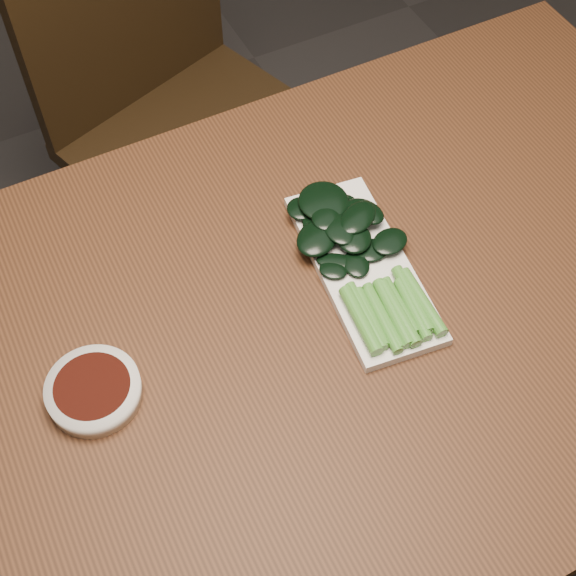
{
  "coord_description": "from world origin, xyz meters",
  "views": [
    {
      "loc": [
        -0.25,
        -0.47,
        1.61
      ],
      "look_at": [
        0.02,
        0.05,
        0.76
      ],
      "focal_mm": 50.0,
      "sensor_mm": 36.0,
      "label": 1
    }
  ],
  "objects_px": {
    "chair_far": "(180,109)",
    "sauce_bowl": "(94,391)",
    "table": "(293,358)",
    "serving_plate": "(363,268)",
    "gai_lan": "(359,258)"
  },
  "relations": [
    {
      "from": "sauce_bowl",
      "to": "serving_plate",
      "type": "distance_m",
      "value": 0.38
    },
    {
      "from": "chair_far",
      "to": "gai_lan",
      "type": "bearing_deg",
      "value": -108.6
    },
    {
      "from": "serving_plate",
      "to": "table",
      "type": "bearing_deg",
      "value": -162.45
    },
    {
      "from": "sauce_bowl",
      "to": "serving_plate",
      "type": "relative_size",
      "value": 0.38
    },
    {
      "from": "table",
      "to": "chair_far",
      "type": "bearing_deg",
      "value": 81.14
    },
    {
      "from": "chair_far",
      "to": "sauce_bowl",
      "type": "height_order",
      "value": "chair_far"
    },
    {
      "from": "table",
      "to": "serving_plate",
      "type": "bearing_deg",
      "value": 17.55
    },
    {
      "from": "sauce_bowl",
      "to": "gai_lan",
      "type": "relative_size",
      "value": 0.38
    },
    {
      "from": "table",
      "to": "gai_lan",
      "type": "distance_m",
      "value": 0.16
    },
    {
      "from": "chair_far",
      "to": "gai_lan",
      "type": "xyz_separation_m",
      "value": [
        0.01,
        -0.67,
        0.29
      ]
    },
    {
      "from": "serving_plate",
      "to": "gai_lan",
      "type": "distance_m",
      "value": 0.02
    },
    {
      "from": "table",
      "to": "serving_plate",
      "type": "distance_m",
      "value": 0.15
    },
    {
      "from": "table",
      "to": "serving_plate",
      "type": "xyz_separation_m",
      "value": [
        0.12,
        0.04,
        0.08
      ]
    },
    {
      "from": "chair_far",
      "to": "gai_lan",
      "type": "height_order",
      "value": "chair_far"
    },
    {
      "from": "table",
      "to": "chair_far",
      "type": "distance_m",
      "value": 0.74
    }
  ]
}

